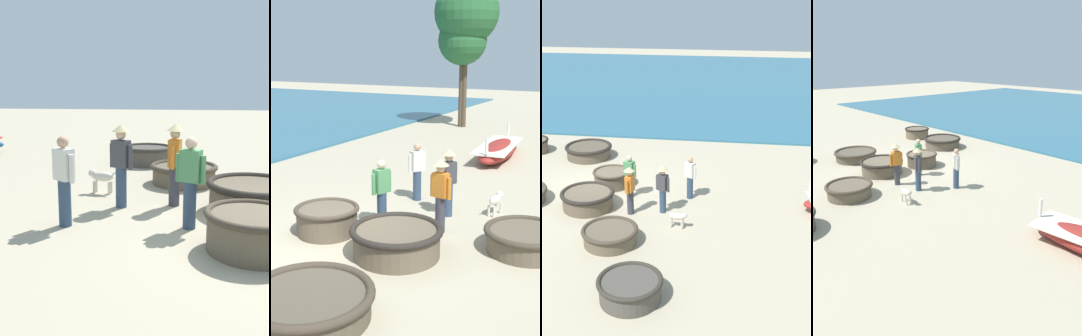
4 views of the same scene
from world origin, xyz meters
TOP-DOWN VIEW (x-y plane):
  - ground_plane at (0.00, 0.00)m, footprint 80.00×80.00m
  - coracle_upturned at (1.31, -0.00)m, footprint 1.85×1.85m
  - coracle_front_right at (3.49, 1.40)m, footprint 1.69×1.69m
  - coracle_far_right at (-3.80, -4.31)m, footprint 1.50×1.50m
  - coracle_beside_post at (-3.49, -1.54)m, footprint 2.05×2.05m
  - coracle_center at (-0.62, 0.31)m, footprint 1.43×1.43m
  - coracle_far_left at (1.24, -2.57)m, footprint 2.02×2.02m
  - fisherman_standing_right at (0.06, 3.37)m, footprint 0.37×0.45m
  - fisherman_with_hat at (1.29, 2.60)m, footprint 0.36×0.49m
  - fisherman_crouching at (0.24, 1.23)m, footprint 0.33×0.50m
  - fisherman_by_coracle at (1.55, 1.55)m, footprint 0.52×0.36m
  - dog at (2.29, 3.25)m, footprint 0.27×0.68m

SIDE VIEW (x-z plane):
  - ground_plane at x=0.00m, z-range 0.00..0.00m
  - coracle_far_left at x=1.24m, z-range 0.02..0.50m
  - coracle_front_right at x=3.49m, z-range 0.02..0.52m
  - coracle_beside_post at x=-3.49m, z-range 0.03..0.60m
  - coracle_center at x=-0.62m, z-range 0.02..0.64m
  - coracle_far_right at x=-3.80m, z-range 0.02..0.64m
  - coracle_upturned at x=1.31m, z-range 0.03..0.64m
  - dog at x=2.29m, z-range 0.10..0.64m
  - fisherman_standing_right at x=0.06m, z-range 0.05..1.62m
  - fisherman_crouching at x=0.24m, z-range 0.05..1.62m
  - fisherman_with_hat at x=1.29m, z-range 0.12..1.79m
  - fisherman_by_coracle at x=1.55m, z-range 0.12..1.79m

